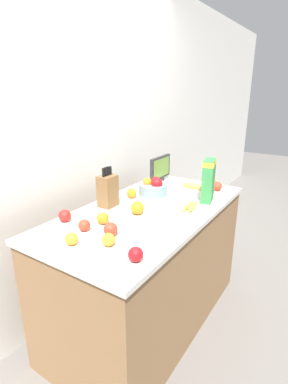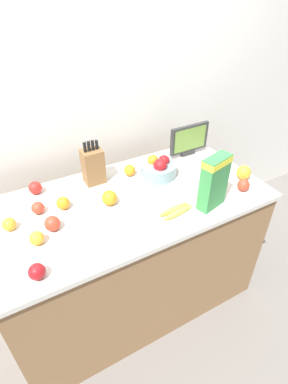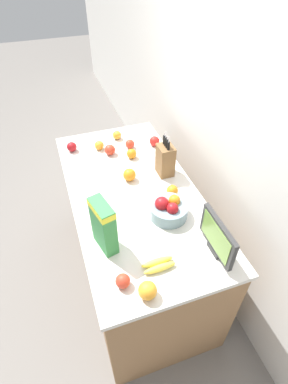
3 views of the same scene
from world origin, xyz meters
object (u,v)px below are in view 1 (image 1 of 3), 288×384
banana_bunch_left (192,186)px  orange_by_cereal (103,218)px  knife_block (108,190)px  orange_front_left (137,208)px  small_monitor (160,168)px  orange_back_center (211,181)px  orange_front_center (109,240)px  cereal_box (209,179)px  apple_front (65,216)px  apple_near_bananas (136,254)px  orange_near_bowl (71,239)px  orange_front_right (132,193)px  fruit_bowl (153,188)px  banana_bunch_right (190,206)px  apple_rightmost (111,229)px  apple_by_knife_block (84,225)px  apple_leftmost (217,186)px

banana_bunch_left → orange_by_cereal: size_ratio=2.38×
knife_block → orange_front_left: knife_block is taller
small_monitor → orange_back_center: bearing=-73.7°
orange_front_center → orange_back_center: orange_back_center is taller
cereal_box → small_monitor: bearing=52.8°
apple_front → orange_back_center: (1.17, -0.47, 0.01)m
banana_bunch_left → orange_front_left: 0.71m
orange_by_cereal → apple_near_bananas: bearing=-120.1°
apple_front → orange_front_center: apple_front is taller
cereal_box → apple_near_bananas: 0.96m
knife_block → orange_by_cereal: knife_block is taller
orange_front_center → orange_near_bowl: 0.19m
orange_front_center → orange_back_center: (1.25, -0.06, 0.01)m
orange_front_left → orange_front_center: bearing=-165.3°
banana_bunch_left → apple_near_bananas: apple_near_bananas is taller
banana_bunch_left → orange_front_right: bearing=149.8°
banana_bunch_left → fruit_bowl: bearing=150.0°
banana_bunch_right → apple_rightmost: bearing=162.3°
banana_bunch_right → apple_rightmost: apple_rightmost is taller
orange_front_center → banana_bunch_right: bearing=-10.8°
small_monitor → apple_by_knife_block: size_ratio=4.31×
apple_leftmost → apple_rightmost: (-1.07, 0.21, 0.00)m
cereal_box → apple_front: cereal_box is taller
banana_bunch_left → orange_near_bowl: (-1.22, 0.12, 0.02)m
cereal_box → orange_near_bowl: (-1.00, 0.34, -0.13)m
knife_block → small_monitor: bearing=-0.3°
apple_by_knife_block → orange_by_cereal: size_ratio=0.95×
banana_bunch_left → orange_front_center: (-1.13, -0.05, 0.02)m
banana_bunch_right → orange_front_left: 0.37m
fruit_bowl → apple_rightmost: fruit_bowl is taller
orange_front_left → orange_by_cereal: bearing=159.5°
banana_bunch_right → apple_rightmost: 0.64m
apple_near_bananas → apple_front: (0.13, 0.61, 0.00)m
fruit_bowl → knife_block: bearing=160.9°
orange_front_right → orange_by_cereal: (-0.47, -0.12, -0.00)m
orange_front_right → fruit_bowl: bearing=-30.6°
apple_front → orange_front_left: size_ratio=0.89×
cereal_box → apple_near_bananas: (-0.95, -0.03, -0.13)m
orange_near_bowl → apple_front: bearing=53.4°
apple_rightmost → orange_by_cereal: size_ratio=1.09×
banana_bunch_left → banana_bunch_right: size_ratio=0.83×
knife_block → banana_bunch_right: bearing=-61.5°
apple_leftmost → orange_front_right: (-0.51, 0.47, 0.00)m
cereal_box → orange_front_right: cereal_box is taller
orange_front_left → knife_block: bearing=88.1°
knife_block → apple_rightmost: size_ratio=4.08×
banana_bunch_left → orange_front_right: size_ratio=2.35×
knife_block → banana_bunch_left: 0.77m
small_monitor → apple_leftmost: small_monitor is taller
orange_front_left → orange_front_right: bearing=42.4°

